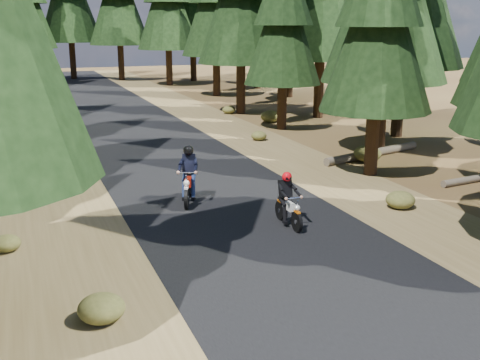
% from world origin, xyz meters
% --- Properties ---
extents(ground, '(120.00, 120.00, 0.00)m').
position_xyz_m(ground, '(0.00, 0.00, 0.00)').
color(ground, '#4A311A').
rests_on(ground, ground).
extents(road, '(6.00, 100.00, 0.01)m').
position_xyz_m(road, '(0.00, 5.00, 0.01)').
color(road, black).
rests_on(road, ground).
extents(shoulder_l, '(3.20, 100.00, 0.01)m').
position_xyz_m(shoulder_l, '(-4.60, 5.00, 0.00)').
color(shoulder_l, brown).
rests_on(shoulder_l, ground).
extents(shoulder_r, '(3.20, 100.00, 0.01)m').
position_xyz_m(shoulder_r, '(4.60, 5.00, 0.00)').
color(shoulder_r, brown).
rests_on(shoulder_r, ground).
extents(log_near, '(5.14, 1.87, 0.32)m').
position_xyz_m(log_near, '(7.71, 6.89, 0.16)').
color(log_near, '#4C4233').
rests_on(log_near, ground).
extents(understory_shrubs, '(15.38, 30.54, 0.68)m').
position_xyz_m(understory_shrubs, '(0.77, 8.52, 0.28)').
color(understory_shrubs, '#474C1E').
rests_on(understory_shrubs, ground).
extents(rider_lead, '(0.49, 1.61, 1.43)m').
position_xyz_m(rider_lead, '(0.98, 0.48, 0.48)').
color(rider_lead, silver).
rests_on(rider_lead, road).
extents(rider_follow, '(1.24, 1.99, 1.71)m').
position_xyz_m(rider_follow, '(-0.90, 3.44, 0.57)').
color(rider_follow, maroon).
rests_on(rider_follow, road).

